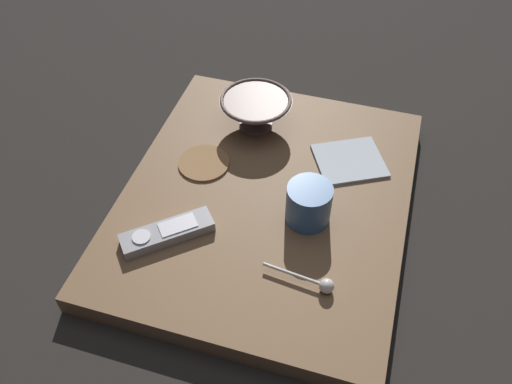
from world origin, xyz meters
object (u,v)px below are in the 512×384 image
(drink_coaster, at_px, (204,163))
(folded_napkin, at_px, (349,161))
(coffee_mug, at_px, (309,204))
(teaspoon, at_px, (320,284))
(tv_remote_near, at_px, (167,233))
(cereal_bowl, at_px, (256,111))

(drink_coaster, bearing_deg, folded_napkin, -162.33)
(coffee_mug, xyz_separation_m, teaspoon, (-0.06, 0.14, -0.03))
(coffee_mug, relative_size, tv_remote_near, 0.52)
(coffee_mug, bearing_deg, teaspoon, 110.81)
(cereal_bowl, xyz_separation_m, folded_napkin, (-0.22, 0.05, -0.04))
(cereal_bowl, distance_m, tv_remote_near, 0.35)
(coffee_mug, xyz_separation_m, folded_napkin, (-0.05, -0.17, -0.04))
(teaspoon, relative_size, folded_napkin, 0.72)
(cereal_bowl, distance_m, drink_coaster, 0.17)
(tv_remote_near, bearing_deg, coffee_mug, -153.70)
(folded_napkin, bearing_deg, tv_remote_near, 45.20)
(tv_remote_near, xyz_separation_m, folded_napkin, (-0.29, -0.29, -0.01))
(teaspoon, bearing_deg, folded_napkin, -89.19)
(drink_coaster, bearing_deg, tv_remote_near, 90.54)
(cereal_bowl, bearing_deg, drink_coaster, 64.86)
(folded_napkin, bearing_deg, drink_coaster, 17.67)
(folded_napkin, distance_m, drink_coaster, 0.30)
(coffee_mug, xyz_separation_m, drink_coaster, (0.24, -0.08, -0.04))
(coffee_mug, xyz_separation_m, tv_remote_near, (0.24, 0.12, -0.03))
(coffee_mug, height_order, drink_coaster, coffee_mug)
(drink_coaster, bearing_deg, cereal_bowl, -115.14)
(cereal_bowl, bearing_deg, teaspoon, 121.07)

